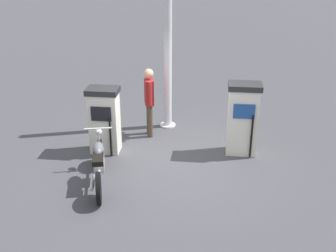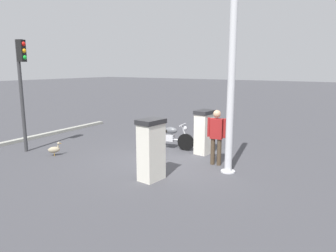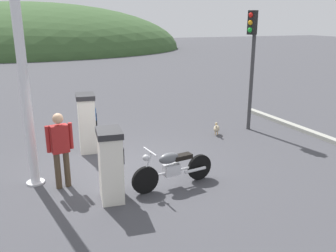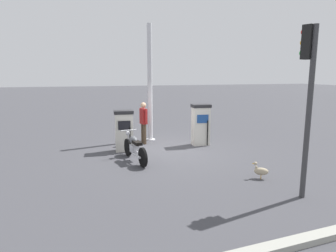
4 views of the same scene
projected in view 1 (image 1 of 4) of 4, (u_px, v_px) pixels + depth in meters
name	position (u px, v px, depth m)	size (l,w,h in m)	color
ground_plane	(173.00, 163.00, 8.95)	(120.00, 120.00, 0.00)	#424247
fuel_pump_near	(104.00, 120.00, 9.20)	(0.58, 0.73, 1.50)	silver
fuel_pump_far	(243.00, 119.00, 9.10)	(0.59, 0.76, 1.62)	silver
motorcycle_near_pump	(99.00, 162.00, 8.07)	(1.97, 0.56, 0.94)	black
attendant_person	(149.00, 98.00, 9.90)	(0.58, 0.26, 1.68)	#473828
canopy_support_pole	(168.00, 36.00, 9.88)	(0.40, 0.40, 4.80)	silver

